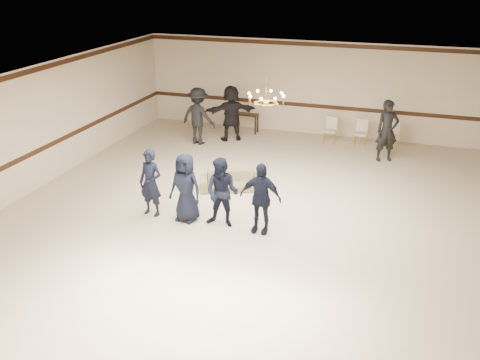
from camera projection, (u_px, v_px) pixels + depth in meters
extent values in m
cube|color=beige|center=(253.00, 217.00, 12.71)|extent=(12.00, 14.00, 0.01)
cube|color=#35251D|center=(254.00, 85.00, 11.48)|extent=(12.00, 14.00, 0.01)
cube|color=beige|center=(314.00, 88.00, 18.22)|extent=(12.00, 0.01, 3.20)
cube|color=beige|center=(69.00, 356.00, 5.97)|extent=(12.00, 0.01, 3.20)
cube|color=beige|center=(33.00, 129.00, 13.85)|extent=(0.01, 14.00, 3.20)
cube|color=black|center=(313.00, 106.00, 18.44)|extent=(12.00, 0.02, 0.14)
cube|color=black|center=(316.00, 44.00, 17.64)|extent=(12.00, 0.02, 0.14)
imported|color=black|center=(151.00, 183.00, 12.56)|extent=(0.64, 0.47, 1.64)
imported|color=black|center=(186.00, 188.00, 12.29)|extent=(0.87, 0.63, 1.64)
imported|color=black|center=(222.00, 193.00, 12.03)|extent=(0.80, 0.63, 1.64)
imported|color=black|center=(260.00, 198.00, 11.77)|extent=(0.97, 0.43, 1.64)
imported|color=#827C56|center=(231.00, 181.00, 14.18)|extent=(1.78, 1.24, 0.49)
imported|color=black|center=(198.00, 116.00, 17.44)|extent=(1.33, 0.92, 1.88)
imported|color=black|center=(231.00, 113.00, 17.79)|extent=(1.78, 1.37, 1.88)
imported|color=black|center=(387.00, 131.00, 15.95)|extent=(0.81, 0.70, 1.88)
cube|color=black|center=(247.00, 123.00, 18.81)|extent=(0.83, 0.39, 0.68)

